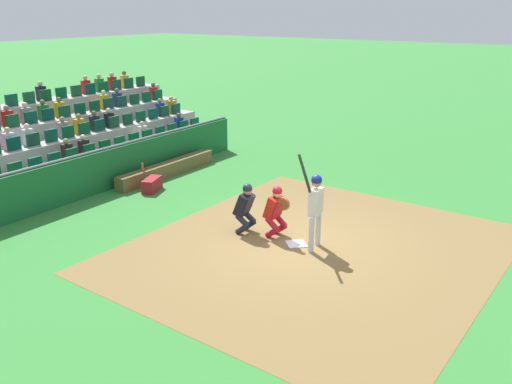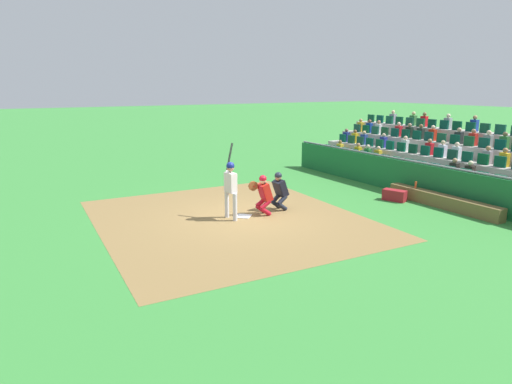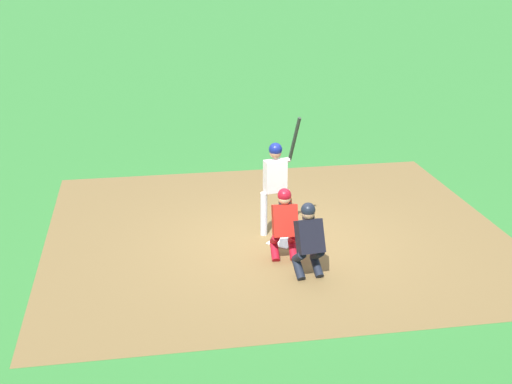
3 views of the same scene
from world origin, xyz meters
name	(u,v)px [view 2 (image 2 of 3)]	position (x,y,z in m)	size (l,w,h in m)	color
ground_plane	(244,217)	(0.00, 0.00, 0.00)	(160.00, 160.00, 0.00)	#348035
infield_dirt_patch	(229,219)	(0.00, 0.50, 0.00)	(8.60, 7.64, 0.01)	olive
home_plate_marker	(244,216)	(0.00, 0.00, 0.02)	(0.44, 0.44, 0.02)	white
batter_at_plate	(231,184)	(-0.02, 0.45, 1.11)	(0.70, 0.44, 2.31)	silver
catcher_crouching	(263,193)	(-0.12, -0.65, 0.73)	(0.49, 0.72, 1.31)	#B21223
home_plate_umpire	(279,189)	(0.09, -1.39, 0.70)	(0.49, 0.49, 1.30)	#1B202E
dugout_wall	(399,175)	(0.00, -6.87, 0.63)	(12.55, 0.24, 1.31)	#18612F
dugout_bench	(442,201)	(-2.40, -6.32, 0.22)	(4.24, 0.40, 0.44)	brown
water_bottle_on_bench	(416,185)	(-1.27, -6.31, 0.56)	(0.07, 0.07, 0.25)	#D64B24
equipment_duffel_bag	(394,195)	(-0.96, -5.61, 0.20)	(0.80, 0.36, 0.40)	maroon
bleacher_stand	(468,162)	(0.01, -11.08, 0.79)	(15.38, 4.05, 2.72)	#9F9991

